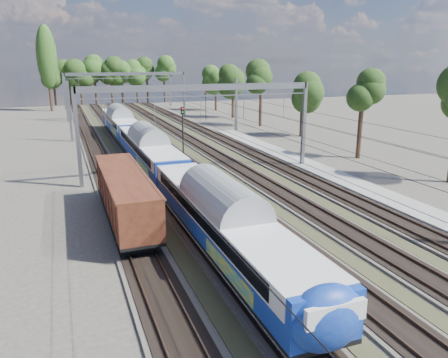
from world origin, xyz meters
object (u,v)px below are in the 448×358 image
object	(u,v)px
worker	(149,130)
signal_far	(206,103)
emu_train	(149,146)
freight_boxcar	(125,194)
signal_near	(183,128)

from	to	relation	value
worker	signal_far	world-z (taller)	signal_far
emu_train	freight_boxcar	world-z (taller)	emu_train
freight_boxcar	signal_far	xyz separation A→B (m)	(22.37, 50.12, 1.30)
emu_train	signal_far	xyz separation A→B (m)	(17.87, 35.86, 0.71)
worker	signal_near	distance (m)	20.18
freight_boxcar	signal_near	xyz separation A→B (m)	(8.77, 16.73, 1.84)
signal_near	signal_far	distance (m)	36.05
emu_train	signal_near	size ratio (longest dim) A/B	10.64
emu_train	signal_far	size ratio (longest dim) A/B	12.32
signal_near	emu_train	bearing A→B (deg)	-134.47
worker	signal_near	xyz separation A→B (m)	(-0.04, -19.96, 3.02)
signal_near	freight_boxcar	bearing A→B (deg)	-102.17
emu_train	freight_boxcar	bearing A→B (deg)	-107.52
signal_far	worker	bearing A→B (deg)	-153.35
worker	signal_far	xyz separation A→B (m)	(13.56, 13.43, 2.48)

